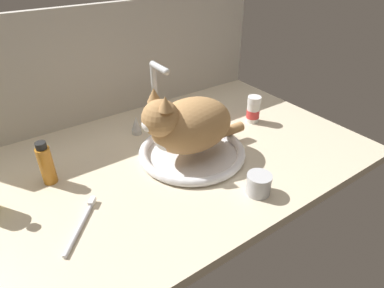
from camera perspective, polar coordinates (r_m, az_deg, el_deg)
name	(u,v)px	position (r cm, az deg, el deg)	size (l,w,h in cm)	color
countertop	(175,161)	(99.87, -3.00, -2.98)	(116.24, 72.65, 3.00)	beige
backsplash_wall	(116,66)	(121.42, -13.10, 13.12)	(116.24, 2.40, 41.65)	beige
sink_basin	(192,152)	(99.05, 0.00, -1.38)	(32.15, 32.15, 2.65)	white
faucet	(157,104)	(110.47, -6.19, 6.89)	(18.65, 11.21, 23.61)	silver
cat	(187,125)	(93.02, -0.96, 3.37)	(34.53, 18.27, 20.34)	tan
metal_jar	(259,184)	(85.90, 11.52, -6.84)	(6.44, 6.44, 5.61)	#B2B5BA
pill_bottle	(253,110)	(118.10, 10.61, 5.80)	(4.67, 4.67, 9.59)	white
amber_bottle	(46,164)	(94.05, -24.04, -3.19)	(3.69, 3.69, 12.47)	#C67A23
toothbrush	(82,224)	(81.25, -18.67, -13.00)	(12.29, 14.14, 1.70)	silver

